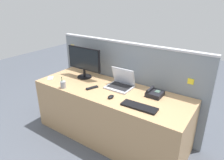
# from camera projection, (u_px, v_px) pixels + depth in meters

# --- Properties ---
(ground_plane) EXTENTS (10.00, 10.00, 0.00)m
(ground_plane) POSITION_uv_depth(u_px,v_px,m) (110.00, 135.00, 2.99)
(ground_plane) COLOR #4C515B
(desk) EXTENTS (2.14, 0.76, 0.75)m
(desk) POSITION_uv_depth(u_px,v_px,m) (110.00, 114.00, 2.84)
(desk) COLOR tan
(desk) RESTS_ON ground_plane
(cubicle_divider) EXTENTS (2.34, 0.08, 1.31)m
(cubicle_divider) POSITION_uv_depth(u_px,v_px,m) (126.00, 85.00, 3.05)
(cubicle_divider) COLOR gray
(cubicle_divider) RESTS_ON ground_plane
(desktop_monitor) EXTENTS (0.58, 0.22, 0.46)m
(desktop_monitor) POSITION_uv_depth(u_px,v_px,m) (84.00, 61.00, 3.00)
(desktop_monitor) COLOR black
(desktop_monitor) RESTS_ON desk
(laptop) EXTENTS (0.34, 0.28, 0.26)m
(laptop) POSITION_uv_depth(u_px,v_px,m) (121.00, 83.00, 2.75)
(laptop) COLOR #B2B5BC
(laptop) RESTS_ON desk
(desk_phone) EXTENTS (0.19, 0.20, 0.09)m
(desk_phone) POSITION_uv_depth(u_px,v_px,m) (154.00, 93.00, 2.52)
(desk_phone) COLOR black
(desk_phone) RESTS_ON desk
(keyboard_main) EXTENTS (0.42, 0.15, 0.02)m
(keyboard_main) POSITION_uv_depth(u_px,v_px,m) (139.00, 107.00, 2.26)
(keyboard_main) COLOR black
(keyboard_main) RESTS_ON desk
(computer_mouse_right_hand) EXTENTS (0.06, 0.10, 0.03)m
(computer_mouse_right_hand) POSITION_uv_depth(u_px,v_px,m) (111.00, 97.00, 2.47)
(computer_mouse_right_hand) COLOR black
(computer_mouse_right_hand) RESTS_ON desk
(pen_cup) EXTENTS (0.07, 0.07, 0.16)m
(pen_cup) POSITION_uv_depth(u_px,v_px,m) (63.00, 84.00, 2.73)
(pen_cup) COLOR #99999E
(pen_cup) RESTS_ON desk
(cell_phone_white_slab) EXTENTS (0.14, 0.14, 0.01)m
(cell_phone_white_slab) POSITION_uv_depth(u_px,v_px,m) (50.00, 78.00, 3.05)
(cell_phone_white_slab) COLOR silver
(cell_phone_white_slab) RESTS_ON desk
(tv_remote) EXTENTS (0.11, 0.17, 0.02)m
(tv_remote) POSITION_uv_depth(u_px,v_px,m) (92.00, 88.00, 2.72)
(tv_remote) COLOR black
(tv_remote) RESTS_ON desk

